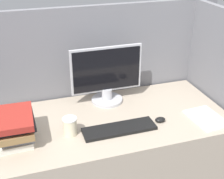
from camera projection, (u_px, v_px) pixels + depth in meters
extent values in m
cube|color=slate|center=(94.00, 99.00, 2.37)|extent=(1.92, 0.04, 1.40)
cube|color=slate|center=(213.00, 106.00, 2.27)|extent=(0.04, 0.80, 1.40)
cube|color=tan|center=(110.00, 165.00, 2.17)|extent=(1.52, 0.74, 0.77)
cylinder|color=#B7B7BC|center=(107.00, 100.00, 2.20)|extent=(0.22, 0.22, 0.02)
cylinder|color=#B7B7BC|center=(107.00, 94.00, 2.17)|extent=(0.07, 0.07, 0.08)
cube|color=#B7B7BC|center=(106.00, 69.00, 2.10)|extent=(0.49, 0.02, 0.32)
cube|color=black|center=(107.00, 70.00, 2.09)|extent=(0.47, 0.01, 0.29)
cube|color=black|center=(119.00, 129.00, 1.87)|extent=(0.44, 0.13, 0.02)
ellipsoid|color=black|center=(160.00, 120.00, 1.95)|extent=(0.07, 0.05, 0.03)
cylinder|color=beige|center=(70.00, 127.00, 1.81)|extent=(0.08, 0.08, 0.10)
cylinder|color=white|center=(69.00, 119.00, 1.79)|extent=(0.08, 0.08, 0.01)
cube|color=silver|center=(15.00, 138.00, 1.77)|extent=(0.19, 0.24, 0.04)
cube|color=slate|center=(17.00, 132.00, 1.76)|extent=(0.17, 0.23, 0.04)
cube|color=olive|center=(15.00, 127.00, 1.74)|extent=(0.20, 0.29, 0.04)
cube|color=#262628|center=(13.00, 122.00, 1.73)|extent=(0.24, 0.26, 0.03)
cube|color=maroon|center=(13.00, 118.00, 1.71)|extent=(0.22, 0.29, 0.04)
cube|color=white|center=(206.00, 118.00, 1.99)|extent=(0.20, 0.27, 0.01)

